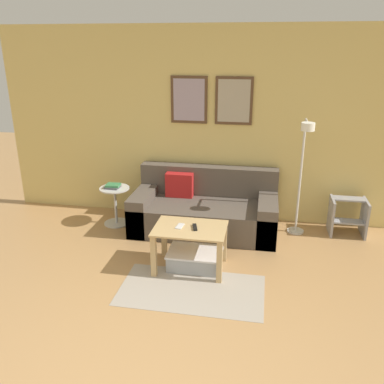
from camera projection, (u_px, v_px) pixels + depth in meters
wall_back at (205, 126)px, 5.41m from camera, size 5.60×0.09×2.55m
area_rug at (192, 290)px, 4.04m from camera, size 1.43×0.78×0.01m
couch at (205, 210)px, 5.31m from camera, size 1.84×0.90×0.77m
coffee_table at (190, 237)px, 4.32m from camera, size 0.76×0.53×0.48m
storage_bin at (195, 259)px, 4.44m from camera, size 0.59×0.41×0.19m
floor_lamp at (303, 165)px, 4.83m from camera, size 0.22×0.50×1.48m
side_table at (115, 202)px, 5.44m from camera, size 0.40×0.40×0.52m
book_stack at (113, 186)px, 5.35m from camera, size 0.20×0.17×0.05m
remote_control at (195, 227)px, 4.27m from camera, size 0.08×0.16×0.02m
cell_phone at (180, 226)px, 4.31m from camera, size 0.08×0.15×0.01m
step_stool at (348, 215)px, 5.17m from camera, size 0.44×0.37×0.46m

